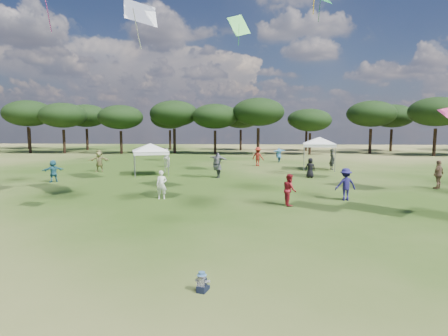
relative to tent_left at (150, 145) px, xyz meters
The scene contains 5 objects.
tree_line 25.66m from the tent_left, 70.47° to the left, with size 108.78×17.63×7.77m.
tent_left is the anchor object (origin of this frame).
tent_right 14.73m from the tent_left, 15.45° to the left, with size 5.51×5.51×3.25m.
toddler 22.11m from the tent_left, 72.63° to the right, with size 0.38×0.41×0.51m.
festival_crowd 6.50m from the tent_left, ahead, with size 27.04×22.95×1.93m.
Camera 1 is at (1.45, -6.29, 4.07)m, focal length 30.00 mm.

